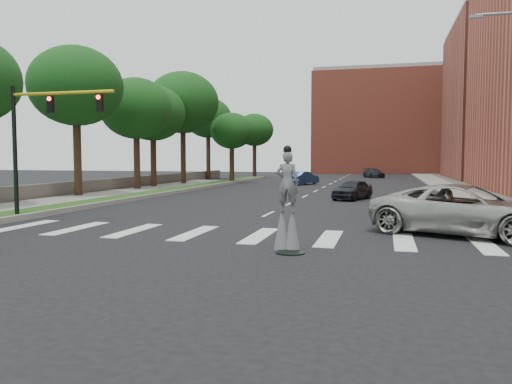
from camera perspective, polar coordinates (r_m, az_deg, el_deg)
name	(u,v)px	position (r m, az deg, el deg)	size (l,w,h in m)	color
ground_plane	(218,239)	(17.96, -4.38, -5.35)	(160.00, 160.00, 0.00)	black
grass_median	(163,192)	(40.71, -10.60, 0.00)	(2.00, 60.00, 0.25)	#1E4413
median_curb	(175,192)	(40.27, -9.24, 0.00)	(0.20, 60.00, 0.28)	gray
sidewalk_left	(50,202)	(33.68, -22.52, -1.12)	(4.00, 60.00, 0.18)	slate
sidewalk_right	(474,193)	(42.40, 23.64, -0.16)	(5.00, 90.00, 0.18)	slate
stone_wall	(114,184)	(45.01, -15.87, 0.84)	(0.50, 56.00, 1.10)	#58524B
manhole	(290,253)	(15.30, 3.92, -6.92)	(0.90, 0.90, 0.04)	black
building_backdrop	(387,124)	(94.96, 14.77, 7.54)	(26.00, 14.00, 18.00)	#C4543D
traffic_signal	(37,130)	(25.17, -23.78, 6.48)	(5.30, 0.23, 6.20)	black
stilt_performer	(287,207)	(15.67, 3.58, -1.68)	(0.84, 0.54, 3.28)	#301E13
suv_crossing	(466,210)	(20.08, 22.88, -1.93)	(3.15, 6.83, 1.90)	#A6A49D
car_near	(353,190)	(34.91, 10.98, 0.28)	(1.64, 4.08, 1.39)	black
car_mid	(303,178)	(53.21, 5.43, 1.60)	(1.49, 4.28, 1.41)	navy
car_far	(374,173)	(72.77, 13.29, 2.12)	(1.86, 4.58, 1.33)	black
tree_2	(76,86)	(38.47, -19.90, 11.27)	(6.65, 6.65, 10.81)	#301E13
tree_3	(136,109)	(44.92, -13.55, 9.23)	(6.21, 6.21, 9.77)	#301E13
tree_4	(183,103)	(53.07, -8.38, 10.05)	(7.50, 7.50, 11.76)	#301E13
tree_5	(208,118)	(65.14, -5.50, 8.40)	(6.06, 6.06, 10.56)	#301E13
tree_6	(232,131)	(56.56, -2.79, 6.95)	(4.78, 4.78, 7.92)	#301E13
tree_7	(255,130)	(70.87, -0.17, 7.07)	(5.36, 5.36, 9.04)	#301E13
tree_8	(153,113)	(48.52, -11.71, 8.79)	(6.16, 6.16, 9.69)	#301E13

